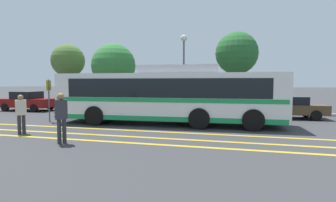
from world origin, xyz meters
The scene contains 17 objects.
ground_plane centered at (0.00, 0.00, 0.00)m, with size 220.00×220.00×0.00m, color #38383A.
lane_strip_0 centered at (-0.86, -2.34, 0.00)m, with size 0.20×31.57×0.01m, color gold.
lane_strip_1 centered at (-0.86, -3.63, 0.00)m, with size 0.20×31.57×0.01m, color gold.
lane_strip_2 centered at (-0.86, -4.66, 0.00)m, with size 0.20×31.57×0.01m, color gold.
curb_strip centered at (-0.86, 5.63, 0.07)m, with size 39.57×0.36×0.15m, color #99999E.
transit_bus centered at (-0.84, -0.14, 1.53)m, with size 11.98×3.05×3.06m.
parked_car_0 centered at (-13.07, 3.60, 0.74)m, with size 4.15×2.12×1.49m.
parked_car_1 centered at (-6.62, 3.57, 0.78)m, with size 4.30×2.12×1.58m.
parked_car_2 centered at (-0.08, 4.04, 0.76)m, with size 4.07×2.07×1.51m.
parked_car_3 centered at (5.74, 3.81, 0.69)m, with size 4.31×2.10×1.35m.
pedestrian_0 centered at (-3.47, -5.36, 1.05)m, with size 0.47×0.43×1.83m.
pedestrian_1 centered at (-6.27, -4.23, 0.95)m, with size 0.46×0.45×1.68m.
bus_stop_sign centered at (-7.48, -0.97, 1.49)m, with size 0.07×0.40×2.36m.
street_lamp centered at (-1.40, 7.09, 4.40)m, with size 0.52×0.52×5.93m.
tree_0 centered at (2.66, 10.04, 4.69)m, with size 3.63×3.63×6.52m.
tree_1 centered at (-13.10, 8.89, 4.27)m, with size 3.16×3.16×5.87m.
tree_2 centered at (-7.92, 8.07, 3.68)m, with size 3.88×3.88×5.62m.
Camera 1 is at (2.51, -13.42, 2.21)m, focal length 28.00 mm.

